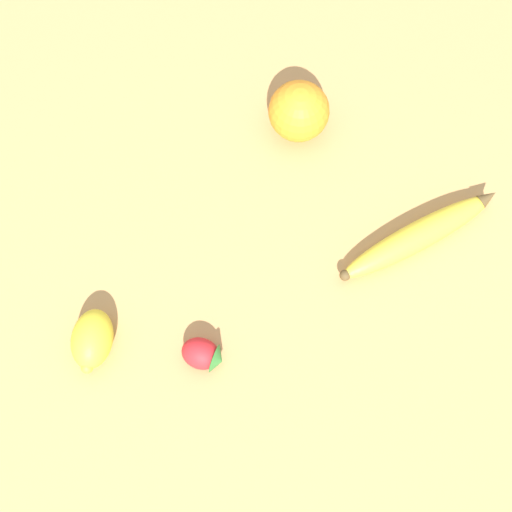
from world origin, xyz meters
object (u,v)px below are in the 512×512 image
at_px(strawberry, 204,355).
at_px(lemon, 92,339).
at_px(banana, 419,235).
at_px(orange, 299,111).

bearing_deg(strawberry, lemon, -166.86).
distance_m(banana, orange, 0.22).
height_order(orange, lemon, orange).
relative_size(strawberry, lemon, 0.68).
xyz_separation_m(banana, lemon, (-0.24, -0.35, 0.01)).
relative_size(orange, lemon, 0.93).
bearing_deg(banana, strawberry, -179.27).
relative_size(banana, strawberry, 3.72).
height_order(banana, orange, orange).
xyz_separation_m(strawberry, lemon, (-0.12, -0.06, 0.01)).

